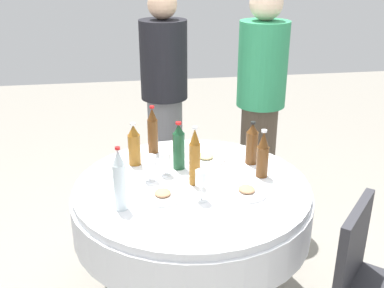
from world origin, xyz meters
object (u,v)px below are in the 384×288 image
bottle_dark_green_inner (179,147)px  chair_front (371,283)px  bottle_amber_east (195,158)px  wine_glass_front (201,179)px  bottle_brown_front (252,144)px  person_outer (165,100)px  person_inner (260,104)px  wine_glass_east (165,160)px  plate_west (206,158)px  bottle_clear_outer (120,181)px  plate_south (163,195)px  dining_table (192,208)px  bottle_brown_mid (153,131)px  bottle_brown_rear (263,155)px  plate_far (247,192)px  wine_glass_mid (149,162)px  bottle_amber_right (134,145)px

bottle_dark_green_inner → chair_front: bottle_dark_green_inner is taller
bottle_amber_east → wine_glass_front: bottle_amber_east is taller
bottle_brown_front → person_outer: size_ratio=0.15×
person_inner → chair_front: bearing=-50.7°
wine_glass_east → plate_west: 0.31m
bottle_clear_outer → bottle_amber_east: bearing=116.9°
wine_glass_east → plate_south: wine_glass_east is taller
dining_table → wine_glass_east: (-0.13, -0.13, 0.24)m
wine_glass_front → chair_front: 0.89m
plate_west → person_inner: (-0.57, 0.50, 0.13)m
bottle_brown_mid → wine_glass_east: (0.32, 0.04, -0.05)m
bottle_brown_rear → plate_far: (0.18, -0.13, -0.11)m
bottle_brown_mid → wine_glass_mid: (0.38, -0.05, -0.03)m
plate_far → person_inner: 1.08m
person_outer → plate_far: bearing=-78.8°
bottle_clear_outer → bottle_brown_rear: bearing=107.0°
bottle_brown_mid → bottle_amber_east: 0.49m
wine_glass_front → person_inner: bearing=149.9°
bottle_brown_mid → wine_glass_front: size_ratio=1.81×
bottle_brown_rear → person_outer: person_outer is taller
bottle_dark_green_inner → wine_glass_east: bottle_dark_green_inner is taller
plate_west → bottle_brown_mid: bearing=-119.0°
dining_table → bottle_amber_right: (-0.29, -0.29, 0.27)m
bottle_brown_rear → bottle_amber_right: bearing=-110.9°
bottle_clear_outer → dining_table: bearing=118.4°
bottle_dark_green_inner → chair_front: size_ratio=0.32×
bottle_dark_green_inner → bottle_brown_front: bearing=90.6°
plate_south → wine_glass_front: bearing=71.8°
bottle_amber_east → plate_west: bottle_amber_east is taller
bottle_brown_rear → bottle_dark_green_inner: bearing=-111.4°
dining_table → plate_west: size_ratio=5.59×
dining_table → wine_glass_east: size_ratio=9.69×
bottle_amber_right → wine_glass_mid: bottle_amber_right is taller
bottle_brown_mid → plate_west: size_ratio=1.30×
bottle_brown_front → chair_front: (0.84, 0.33, -0.34)m
dining_table → wine_glass_front: wine_glass_front is taller
bottle_dark_green_inner → bottle_amber_right: (-0.09, -0.24, -0.01)m
dining_table → bottle_brown_rear: (-0.03, 0.39, 0.28)m
bottle_brown_front → plate_west: size_ratio=1.12×
wine_glass_mid → plate_west: wine_glass_mid is taller
bottle_brown_mid → plate_south: bottle_brown_mid is taller
wine_glass_front → plate_south: wine_glass_front is taller
dining_table → plate_far: (0.15, 0.26, 0.16)m
person_outer → person_inner: 0.70m
bottle_amber_right → wine_glass_east: bottle_amber_right is taller
bottle_brown_mid → bottle_amber_right: bottle_brown_mid is taller
bottle_brown_rear → wine_glass_mid: (-0.04, -0.61, -0.02)m
bottle_amber_east → wine_glass_mid: size_ratio=2.22×
bottle_brown_front → plate_south: size_ratio=1.24×
wine_glass_mid → person_outer: (-1.05, 0.18, 0.02)m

